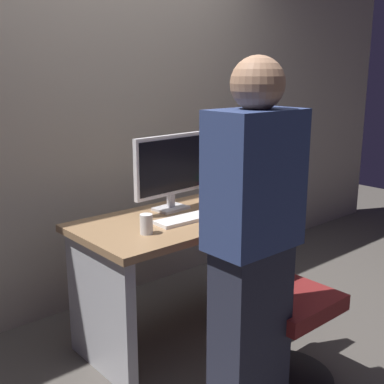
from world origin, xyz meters
TOP-DOWN VIEW (x-y plane):
  - ground_plane at (0.00, 0.00)m, footprint 9.00×9.00m
  - wall_back at (0.00, 0.80)m, footprint 6.40×0.10m
  - desk at (0.00, 0.00)m, footprint 1.32×0.68m
  - office_chair at (0.06, -0.65)m, footprint 0.52×0.52m
  - person_at_desk at (-0.29, -0.78)m, footprint 0.40×0.24m
  - monitor at (0.01, 0.15)m, footprint 0.54×0.15m
  - keyboard at (-0.04, -0.08)m, footprint 0.43×0.14m
  - mouse at (0.25, -0.10)m, footprint 0.06×0.10m
  - cup_near_keyboard at (-0.37, -0.12)m, footprint 0.07×0.07m
  - book_stack at (0.41, 0.11)m, footprint 0.22×0.17m
  - cell_phone at (0.48, -0.13)m, footprint 0.12×0.16m

SIDE VIEW (x-z plane):
  - ground_plane at x=0.00m, z-range 0.00..0.00m
  - office_chair at x=0.06m, z-range -0.04..0.90m
  - desk at x=0.00m, z-range 0.14..0.89m
  - cell_phone at x=0.48m, z-range 0.76..0.76m
  - keyboard at x=-0.04m, z-range 0.76..0.78m
  - mouse at x=0.25m, z-range 0.76..0.79m
  - cup_near_keyboard at x=-0.37m, z-range 0.76..0.86m
  - book_stack at x=0.41m, z-range 0.76..0.91m
  - person_at_desk at x=-0.29m, z-range 0.02..1.66m
  - monitor at x=0.01m, z-range 0.79..1.24m
  - wall_back at x=0.00m, z-range 0.00..3.00m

